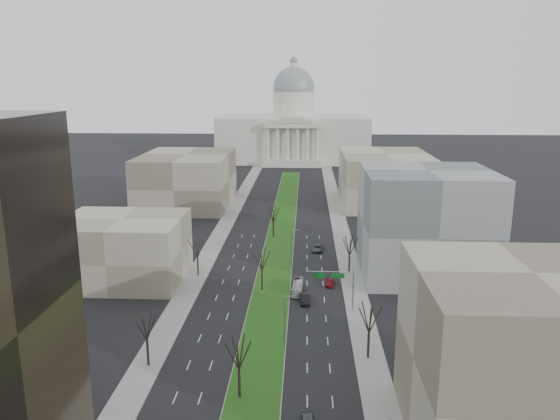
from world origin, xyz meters
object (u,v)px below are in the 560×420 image
(box_van, at_px, (298,287))
(car_grey_far, at_px, (318,248))
(car_red, at_px, (330,282))
(car_black, at_px, (305,299))

(box_van, bearing_deg, car_grey_far, 84.37)
(car_red, xyz_separation_m, box_van, (-6.92, -4.30, 0.50))
(car_black, relative_size, car_red, 1.13)
(car_grey_far, bearing_deg, car_black, -90.13)
(box_van, bearing_deg, car_red, 35.65)
(car_red, bearing_deg, car_black, -114.49)
(car_black, relative_size, car_grey_far, 0.89)
(car_grey_far, xyz_separation_m, box_van, (-4.73, -28.49, 0.35))
(car_grey_far, relative_size, box_van, 0.69)
(car_red, height_order, box_van, box_van)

